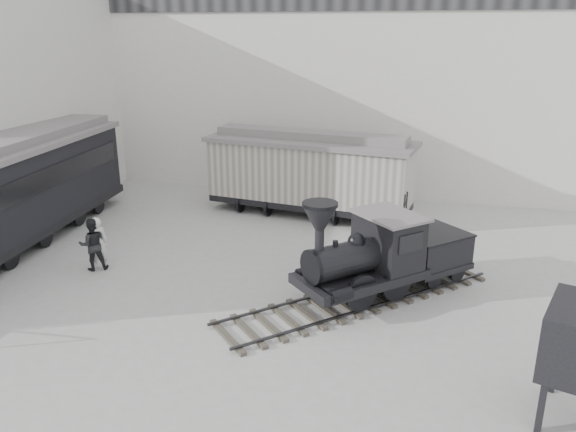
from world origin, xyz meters
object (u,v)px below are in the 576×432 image
(locomotive, at_px, (379,259))
(visitor_a, at_px, (98,243))
(visitor_b, at_px, (93,244))
(passenger_coach, at_px, (2,195))
(boxcar, at_px, (310,171))

(locomotive, height_order, visitor_a, locomotive)
(locomotive, bearing_deg, visitor_b, -132.43)
(locomotive, bearing_deg, passenger_coach, -136.50)
(passenger_coach, xyz_separation_m, visitor_a, (3.87, -0.58, -1.11))
(boxcar, xyz_separation_m, visitor_b, (-5.37, -7.27, -0.95))
(visitor_a, bearing_deg, passenger_coach, -48.93)
(passenger_coach, distance_m, visitor_a, 4.07)
(boxcar, bearing_deg, passenger_coach, -136.50)
(passenger_coach, relative_size, visitor_b, 7.91)
(boxcar, xyz_separation_m, passenger_coach, (-9.16, -6.54, 0.16))
(visitor_a, bearing_deg, visitor_b, 19.58)
(boxcar, relative_size, visitor_a, 5.10)
(boxcar, distance_m, visitor_b, 9.09)
(visitor_a, distance_m, visitor_b, 0.17)
(locomotive, height_order, boxcar, boxcar)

